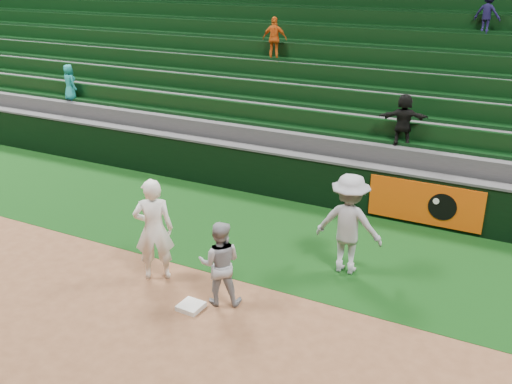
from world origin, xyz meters
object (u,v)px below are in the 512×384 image
at_px(first_baseman, 154,230).
at_px(base_coach, 349,224).
at_px(first_base, 191,306).
at_px(baserunner, 220,263).

relative_size(first_baseman, base_coach, 1.01).
height_order(first_base, first_baseman, first_baseman).
distance_m(baserunner, base_coach, 2.71).
relative_size(baserunner, base_coach, 0.78).
xyz_separation_m(first_baseman, base_coach, (3.23, 1.94, -0.00)).
bearing_deg(baserunner, first_base, 26.70).
distance_m(first_baseman, base_coach, 3.77).
bearing_deg(base_coach, first_base, 48.85).
height_order(first_baseman, base_coach, first_baseman).
bearing_deg(baserunner, first_baseman, -30.88).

